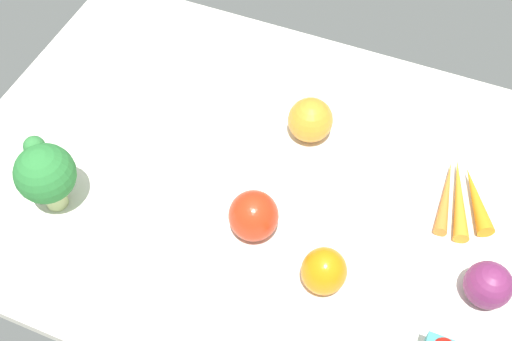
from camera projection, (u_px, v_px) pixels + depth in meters
tablecloth at (256, 181)px, 113.19cm from camera, size 104.00×76.00×2.00cm
bell_pepper_orange at (324, 271)px, 97.06cm from camera, size 9.76×9.76×8.04cm
red_onion_near_basket at (488, 285)px, 96.15cm from camera, size 7.22×7.22×7.22cm
broccoli_head at (45, 172)px, 103.00cm from camera, size 9.81×9.81×13.23cm
bell_pepper_red at (254, 216)px, 102.59cm from camera, size 11.31×11.31×8.60cm
carrot_bunch at (462, 197)px, 108.29cm from camera, size 10.69×16.60×2.91cm
heirloom_tomato_orange at (310, 120)px, 114.91cm from camera, size 8.07×8.07×8.07cm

